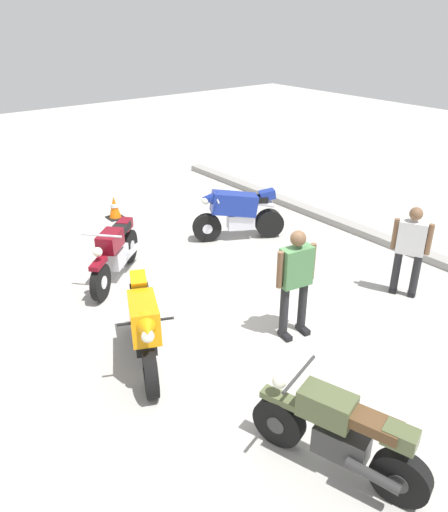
{
  "coord_description": "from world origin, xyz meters",
  "views": [
    {
      "loc": [
        5.35,
        -4.01,
        4.44
      ],
      "look_at": [
        -0.54,
        0.63,
        0.75
      ],
      "focal_mm": 35.4,
      "sensor_mm": 36.0,
      "label": 1
    }
  ],
  "objects": [
    {
      "name": "ground_plane",
      "position": [
        0.0,
        0.0,
        0.0
      ],
      "size": [
        40.0,
        40.0,
        0.0
      ],
      "primitive_type": "plane",
      "color": "#ADAAA3"
    },
    {
      "name": "traffic_cone",
      "position": [
        -4.91,
        0.81,
        0.26
      ],
      "size": [
        0.36,
        0.36,
        0.53
      ],
      "color": "black",
      "rests_on": "ground"
    },
    {
      "name": "curb_edge",
      "position": [
        0.0,
        4.6,
        0.07
      ],
      "size": [
        14.0,
        0.3,
        0.15
      ],
      "primitive_type": "cube",
      "color": "gray",
      "rests_on": "ground"
    },
    {
      "name": "motorcycle_blue_sportbike",
      "position": [
        -2.22,
        2.33,
        0.59
      ],
      "size": [
        1.1,
        1.81,
        1.14
      ],
      "rotation": [
        0.0,
        0.0,
        4.23
      ],
      "color": "black",
      "rests_on": "ground"
    },
    {
      "name": "person_in_white_shirt",
      "position": [
        1.34,
        3.07,
        0.89
      ],
      "size": [
        0.6,
        0.46,
        1.59
      ],
      "rotation": [
        0.0,
        0.0,
        2.03
      ],
      "color": "#262628",
      "rests_on": "ground"
    },
    {
      "name": "motorcycle_maroon_cruiser",
      "position": [
        -2.21,
        -0.53,
        0.52
      ],
      "size": [
        1.5,
        1.62,
        1.09
      ],
      "rotation": [
        0.0,
        0.0,
        5.45
      ],
      "color": "black",
      "rests_on": "ground"
    },
    {
      "name": "person_in_green_shirt",
      "position": [
        0.98,
        0.74,
        0.96
      ],
      "size": [
        0.37,
        0.66,
        1.68
      ],
      "rotation": [
        0.0,
        0.0,
        6.11
      ],
      "color": "#262628",
      "rests_on": "ground"
    },
    {
      "name": "motorcycle_orange_sportbike",
      "position": [
        0.23,
        -1.35,
        0.59
      ],
      "size": [
        1.85,
        1.04,
        1.14
      ],
      "rotation": [
        0.0,
        0.0,
        5.85
      ],
      "color": "black",
      "rests_on": "ground"
    },
    {
      "name": "motorcycle_olive_vintage",
      "position": [
        3.06,
        -0.7,
        0.49
      ],
      "size": [
        1.91,
        0.85,
        1.07
      ],
      "rotation": [
        0.0,
        0.0,
        3.45
      ],
      "color": "black",
      "rests_on": "ground"
    }
  ]
}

